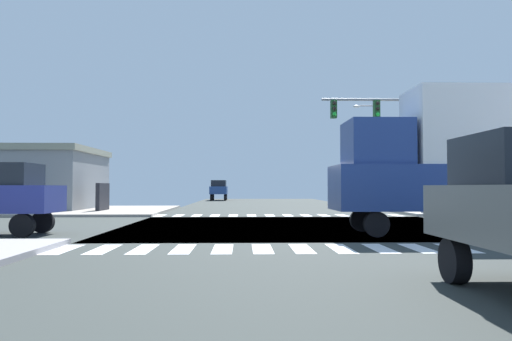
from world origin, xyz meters
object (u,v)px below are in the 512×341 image
Objects in this scene: suv_middle_3 at (219,188)px; box_truck_outer_1 at (447,157)px; street_lamp at (372,146)px; traffic_signal_mast at (384,125)px.

box_truck_outer_1 is at bearing 103.02° from suv_middle_3.
street_lamp reaches higher than suv_middle_3.
traffic_signal_mast is at bearing -101.42° from street_lamp.
traffic_signal_mast is at bearing 109.21° from suv_middle_3.
traffic_signal_mast is 32.64m from suv_middle_3.
suv_middle_3 is (-12.91, 19.53, -3.43)m from street_lamp.
street_lamp is at bearing -8.50° from box_truck_outer_1.
street_lamp reaches higher than box_truck_outer_1.
traffic_signal_mast is 1.49× the size of suv_middle_3.
street_lamp is 23.66m from suv_middle_3.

